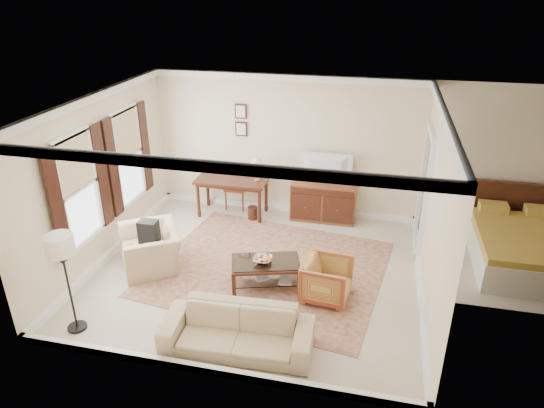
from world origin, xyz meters
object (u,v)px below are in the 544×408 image
at_px(coffee_table, 266,267).
at_px(striped_armchair, 327,278).
at_px(sofa, 237,325).
at_px(club_armchair, 150,242).
at_px(sideboard, 323,201).
at_px(writing_desk, 232,184).
at_px(tv, 325,160).

distance_m(coffee_table, striped_armchair, 1.01).
bearing_deg(sofa, club_armchair, 138.03).
bearing_deg(sideboard, club_armchair, -136.93).
bearing_deg(writing_desk, sideboard, 5.58).
xyz_separation_m(sideboard, striped_armchair, (0.41, -2.73, -0.04)).
relative_size(tv, club_armchair, 0.94).
xyz_separation_m(sideboard, coffee_table, (-0.59, -2.62, -0.05)).
bearing_deg(writing_desk, striped_armchair, -47.81).
bearing_deg(coffee_table, club_armchair, 176.38).
bearing_deg(striped_armchair, writing_desk, 48.20).
height_order(writing_desk, sideboard, sideboard).
height_order(sideboard, sofa, sideboard).
bearing_deg(sofa, writing_desk, 105.09).
relative_size(writing_desk, sideboard, 1.12).
bearing_deg(sideboard, tv, -90.00).
distance_m(writing_desk, tv, 2.00).
relative_size(writing_desk, club_armchair, 1.36).
bearing_deg(sideboard, striped_armchair, -81.43).
xyz_separation_m(club_armchair, sofa, (2.05, -1.66, -0.08)).
distance_m(tv, club_armchair, 3.72).
height_order(tv, striped_armchair, tv).
height_order(sideboard, club_armchair, club_armchair).
relative_size(tv, sofa, 0.50).
xyz_separation_m(striped_armchair, club_armchair, (-3.07, 0.25, 0.11)).
bearing_deg(coffee_table, sofa, -90.78).
distance_m(writing_desk, sofa, 4.18).
height_order(coffee_table, club_armchair, club_armchair).
distance_m(coffee_table, club_armchair, 2.07).
height_order(writing_desk, sofa, writing_desk).
bearing_deg(tv, sofa, 81.57).
bearing_deg(sideboard, sofa, -98.39).
xyz_separation_m(coffee_table, club_armchair, (-2.07, 0.13, 0.12)).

